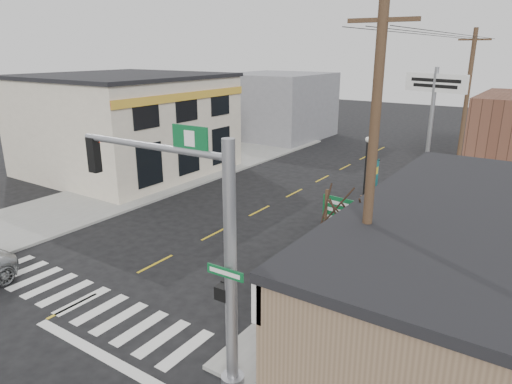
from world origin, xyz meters
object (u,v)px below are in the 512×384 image
Objects in this scene: bare_tree at (346,201)px; fire_hydrant at (306,277)px; dance_center_sign at (433,105)px; guide_sign at (342,220)px; utility_pole_near at (370,189)px; lamp_post at (366,181)px; traffic_signal_pole at (204,238)px; utility_pole_far at (465,114)px.

fire_hydrant is at bearing 156.93° from bare_tree.
dance_center_sign is (1.08, 12.13, 5.29)m from fire_hydrant.
utility_pole_near is (2.77, -4.98, 3.04)m from guide_sign.
lamp_post is 9.00m from utility_pole_near.
traffic_signal_pole reaches higher than fire_hydrant.
guide_sign is 4.26× the size of fire_hydrant.
traffic_signal_pole is at bearing -96.01° from lamp_post.
utility_pole_far is at bearing 81.24° from fire_hydrant.
bare_tree is (1.60, 5.09, -0.14)m from traffic_signal_pole.
utility_pole_near is 1.02× the size of utility_pole_far.
utility_pole_near reaches higher than traffic_signal_pole.
guide_sign is 0.65× the size of lamp_post.
traffic_signal_pole reaches higher than guide_sign.
utility_pole_far is at bearing 87.79° from bare_tree.
traffic_signal_pole is 4.50m from utility_pole_near.
guide_sign is at bearing 113.65° from bare_tree.
fire_hydrant is 6.17m from utility_pole_near.
utility_pole_near reaches higher than fire_hydrant.
bare_tree is (1.35, -3.09, 1.92)m from guide_sign.
bare_tree reaches higher than fire_hydrant.
utility_pole_near reaches higher than bare_tree.
utility_pole_far is (2.22, 9.23, 2.15)m from lamp_post.
guide_sign is 0.41× the size of dance_center_sign.
guide_sign is at bearing 116.00° from utility_pole_near.
dance_center_sign is 0.78× the size of utility_pole_near.
dance_center_sign is at bearing 94.70° from utility_pole_near.
dance_center_sign reaches higher than fire_hydrant.
utility_pole_near is at bearing -62.70° from dance_center_sign.
traffic_signal_pole is 20.74m from utility_pole_far.
traffic_signal_pole reaches higher than bare_tree.
utility_pole_far is (2.28, 14.79, 4.57)m from fire_hydrant.
utility_pole_near reaches higher than utility_pole_far.
traffic_signal_pole is 1.41× the size of lamp_post.
guide_sign reaches higher than fire_hydrant.
lamp_post is at bearing -79.34° from dance_center_sign.
utility_pole_far is at bearing 85.24° from dance_center_sign.
traffic_signal_pole is 6.87m from fire_hydrant.
lamp_post is 7.24m from dance_center_sign.
traffic_signal_pole is 0.89× the size of dance_center_sign.
dance_center_sign is 3.00m from utility_pole_far.
guide_sign is at bearing -91.33° from lamp_post.
guide_sign is at bearing 82.11° from fire_hydrant.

